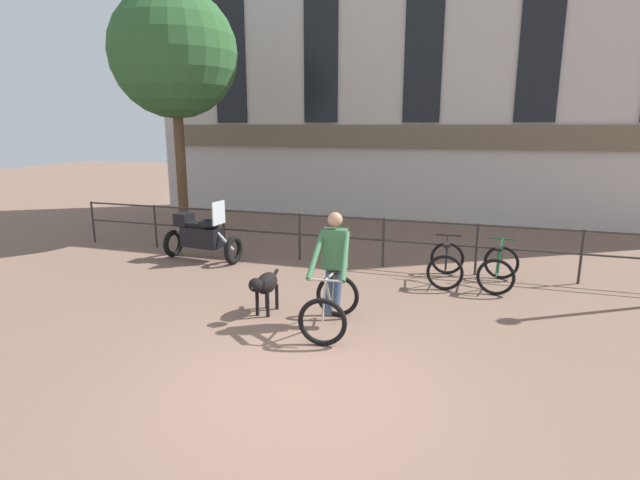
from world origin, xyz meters
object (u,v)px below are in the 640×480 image
object	(u,v)px
parked_bicycle_mid_left	(499,268)
dog	(265,285)
cyclist_with_bike	(332,277)
parked_motorcycle	(201,236)
parked_bicycle_near_lamp	(446,264)

from	to	relation	value
parked_bicycle_mid_left	dog	bearing A→B (deg)	43.01
dog	cyclist_with_bike	bearing A→B (deg)	-6.82
cyclist_with_bike	parked_motorcycle	bearing A→B (deg)	139.39
cyclist_with_bike	parked_motorcycle	distance (m)	4.68
dog	parked_bicycle_near_lamp	world-z (taller)	parked_bicycle_near_lamp
parked_bicycle_near_lamp	parked_bicycle_mid_left	world-z (taller)	same
cyclist_with_bike	parked_bicycle_near_lamp	bearing A→B (deg)	57.02
parked_bicycle_near_lamp	dog	bearing A→B (deg)	43.22
parked_bicycle_mid_left	parked_motorcycle	bearing A→B (deg)	7.22
dog	parked_bicycle_mid_left	world-z (taller)	parked_bicycle_mid_left
parked_bicycle_near_lamp	parked_bicycle_mid_left	bearing A→B (deg)	178.17
parked_bicycle_near_lamp	cyclist_with_bike	bearing A→B (deg)	60.56
cyclist_with_bike	parked_bicycle_mid_left	size ratio (longest dim) A/B	1.44
dog	parked_motorcycle	bearing A→B (deg)	137.18
dog	parked_bicycle_near_lamp	size ratio (longest dim) A/B	0.87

